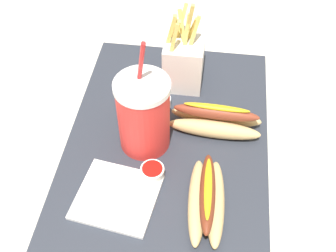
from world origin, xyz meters
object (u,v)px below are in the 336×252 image
object	(u,v)px
fries_basket	(184,59)
napkin_stack	(117,197)
hot_dog_2	(215,120)
ketchup_cup_2	(128,84)
soda_cup	(144,114)
ketchup_cup_3	(152,172)
ketchup_cup_1	(161,101)
hot_dog_1	(207,199)

from	to	relation	value
fries_basket	napkin_stack	distance (m)	0.30
hot_dog_2	ketchup_cup_2	bearing A→B (deg)	64.94
soda_cup	ketchup_cup_3	xyz separation A→B (m)	(-0.07, -0.02, -0.06)
hot_dog_2	ketchup_cup_1	xyz separation A→B (m)	(0.05, 0.10, -0.01)
fries_basket	hot_dog_1	bearing A→B (deg)	-166.90
soda_cup	hot_dog_1	distance (m)	0.17
soda_cup	hot_dog_1	xyz separation A→B (m)	(-0.12, -0.12, -0.05)
soda_cup	fries_basket	size ratio (longest dim) A/B	1.23
soda_cup	hot_dog_2	size ratio (longest dim) A/B	1.32
fries_basket	hot_dog_1	xyz separation A→B (m)	(-0.29, -0.07, -0.03)
fries_basket	hot_dog_2	xyz separation A→B (m)	(-0.12, -0.07, -0.03)
soda_cup	hot_dog_1	size ratio (longest dim) A/B	1.41
fries_basket	hot_dog_2	size ratio (longest dim) A/B	1.08
hot_dog_1	napkin_stack	size ratio (longest dim) A/B	1.26
hot_dog_2	napkin_stack	distance (m)	0.22
ketchup_cup_2	napkin_stack	size ratio (longest dim) A/B	0.25
ketchup_cup_1	hot_dog_1	bearing A→B (deg)	-154.15
soda_cup	hot_dog_1	bearing A→B (deg)	-135.53
hot_dog_2	napkin_stack	xyz separation A→B (m)	(-0.16, 0.14, -0.02)
hot_dog_1	ketchup_cup_2	world-z (taller)	hot_dog_1
ketchup_cup_1	fries_basket	bearing A→B (deg)	-24.18
hot_dog_2	napkin_stack	bearing A→B (deg)	138.82
hot_dog_1	ketchup_cup_3	world-z (taller)	hot_dog_1
soda_cup	hot_dog_1	world-z (taller)	soda_cup
napkin_stack	ketchup_cup_3	bearing A→B (deg)	-45.55
hot_dog_2	ketchup_cup_3	distance (m)	0.15
hot_dog_2	ketchup_cup_2	size ratio (longest dim) A/B	5.46
ketchup_cup_3	napkin_stack	distance (m)	0.07
hot_dog_2	napkin_stack	size ratio (longest dim) A/B	1.34
soda_cup	hot_dog_2	xyz separation A→B (m)	(0.05, -0.12, -0.05)
ketchup_cup_1	ketchup_cup_2	size ratio (longest dim) A/B	1.29
hot_dog_2	ketchup_cup_3	bearing A→B (deg)	140.84
ketchup_cup_3	hot_dog_2	bearing A→B (deg)	-39.16
hot_dog_1	napkin_stack	xyz separation A→B (m)	(-0.00, 0.14, -0.02)
soda_cup	napkin_stack	distance (m)	0.14
hot_dog_2	ketchup_cup_1	size ratio (longest dim) A/B	4.25
soda_cup	fries_basket	distance (m)	0.18
soda_cup	ketchup_cup_1	world-z (taller)	soda_cup
hot_dog_1	ketchup_cup_1	size ratio (longest dim) A/B	3.99
hot_dog_1	napkin_stack	world-z (taller)	hot_dog_1
ketchup_cup_2	soda_cup	bearing A→B (deg)	-156.35
ketchup_cup_1	ketchup_cup_3	xyz separation A→B (m)	(-0.16, -0.01, 0.00)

